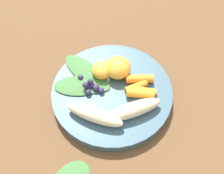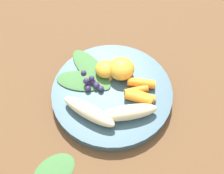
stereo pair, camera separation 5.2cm
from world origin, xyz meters
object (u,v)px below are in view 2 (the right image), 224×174
object	(u,v)px
banana_peeled_left	(128,112)
banana_peeled_right	(89,111)
bowl	(112,93)
kale_leaf_stray	(54,171)
orange_segment_near	(108,68)

from	to	relation	value
banana_peeled_left	banana_peeled_right	size ratio (longest dim) A/B	1.00
bowl	banana_peeled_left	distance (m)	0.07
banana_peeled_left	kale_leaf_stray	distance (m)	0.17
bowl	banana_peeled_right	world-z (taller)	banana_peeled_right
banana_peeled_left	banana_peeled_right	bearing A→B (deg)	168.00
banana_peeled_right	orange_segment_near	xyz separation A→B (m)	(-0.09, 0.06, 0.00)
banana_peeled_left	orange_segment_near	bearing A→B (deg)	100.49
kale_leaf_stray	orange_segment_near	bearing A→B (deg)	-151.42
bowl	kale_leaf_stray	bearing A→B (deg)	-51.45
banana_peeled_left	orange_segment_near	world-z (taller)	orange_segment_near
banana_peeled_left	bowl	bearing A→B (deg)	106.10
banana_peeled_right	kale_leaf_stray	distance (m)	0.12
banana_peeled_right	bowl	bearing A→B (deg)	84.86
orange_segment_near	kale_leaf_stray	world-z (taller)	orange_segment_near
bowl	kale_leaf_stray	xyz separation A→B (m)	(0.12, -0.15, -0.01)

